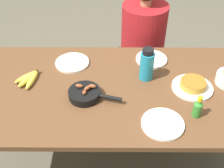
% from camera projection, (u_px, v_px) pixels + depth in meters
% --- Properties ---
extents(ground_plane, '(14.00, 14.00, 0.00)m').
position_uv_depth(ground_plane, '(112.00, 154.00, 2.24)').
color(ground_plane, '#565142').
extents(dining_table, '(1.76, 0.93, 0.70)m').
position_uv_depth(dining_table, '(112.00, 97.00, 1.84)').
color(dining_table, brown).
rests_on(dining_table, ground_plane).
extents(banana_bunch, '(0.15, 0.20, 0.04)m').
position_uv_depth(banana_bunch, '(29.00, 78.00, 1.83)').
color(banana_bunch, gold).
rests_on(banana_bunch, dining_table).
extents(skillet, '(0.33, 0.19, 0.08)m').
position_uv_depth(skillet, '(86.00, 94.00, 1.70)').
color(skillet, black).
rests_on(skillet, dining_table).
extents(frittata_plate_center, '(0.26, 0.26, 0.06)m').
position_uv_depth(frittata_plate_center, '(193.00, 86.00, 1.76)').
color(frittata_plate_center, silver).
rests_on(frittata_plate_center, dining_table).
extents(empty_plate_near_front, '(0.22, 0.22, 0.02)m').
position_uv_depth(empty_plate_near_front, '(151.00, 59.00, 2.01)').
color(empty_plate_near_front, silver).
rests_on(empty_plate_near_front, dining_table).
extents(empty_plate_far_left, '(0.24, 0.24, 0.02)m').
position_uv_depth(empty_plate_far_left, '(163.00, 124.00, 1.54)').
color(empty_plate_far_left, silver).
rests_on(empty_plate_far_left, dining_table).
extents(empty_plate_far_right, '(0.24, 0.24, 0.02)m').
position_uv_depth(empty_plate_far_right, '(72.00, 63.00, 1.97)').
color(empty_plate_far_right, silver).
rests_on(empty_plate_far_right, dining_table).
extents(water_bottle, '(0.09, 0.09, 0.22)m').
position_uv_depth(water_bottle, '(147.00, 65.00, 1.79)').
color(water_bottle, teal).
rests_on(water_bottle, dining_table).
extents(hot_sauce_bottle, '(0.05, 0.05, 0.14)m').
position_uv_depth(hot_sauce_bottle, '(198.00, 108.00, 1.56)').
color(hot_sauce_bottle, '#337F2D').
rests_on(hot_sauce_bottle, dining_table).
extents(person_figure, '(0.41, 0.41, 1.16)m').
position_uv_depth(person_figure, '(142.00, 53.00, 2.49)').
color(person_figure, black).
rests_on(person_figure, ground_plane).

